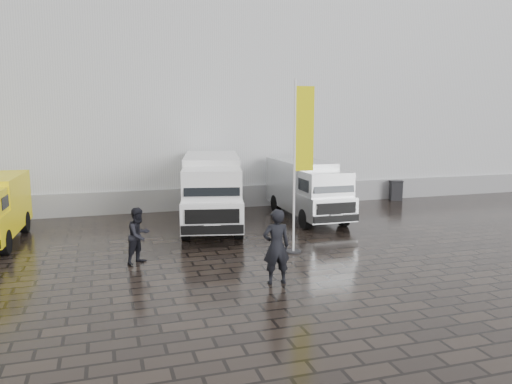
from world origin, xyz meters
TOP-DOWN VIEW (x-y plane):
  - ground at (0.00, 0.00)m, footprint 120.00×120.00m
  - exhibition_hall at (2.00, 16.00)m, footprint 44.00×16.00m
  - hall_plinth at (2.00, 7.95)m, footprint 44.00×0.15m
  - van_white at (-1.24, 4.35)m, footprint 3.34×6.57m
  - van_silver at (2.89, 4.70)m, footprint 1.86×5.50m
  - flagpole at (0.66, 0.07)m, footprint 0.88×0.50m
  - wheelie_bin at (8.93, 7.49)m, footprint 0.77×0.77m
  - person_front at (-1.02, -2.54)m, footprint 0.74×0.50m
  - person_tent at (-4.29, 0.30)m, footprint 1.02×1.01m

SIDE VIEW (x-z plane):
  - ground at x=0.00m, z-range 0.00..0.00m
  - wheelie_bin at x=8.93m, z-range 0.00..1.00m
  - hall_plinth at x=2.00m, z-range 0.00..1.00m
  - person_tent at x=-4.29m, z-range 0.00..1.67m
  - person_front at x=-1.02m, z-range 0.00..1.97m
  - van_silver at x=2.89m, z-range 0.00..2.38m
  - van_white at x=-1.24m, z-range 0.00..2.72m
  - flagpole at x=0.66m, z-range 0.35..5.76m
  - exhibition_hall at x=2.00m, z-range 0.00..12.00m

